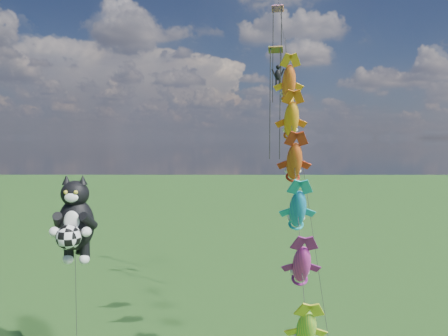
{
  "coord_description": "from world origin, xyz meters",
  "views": [
    {
      "loc": [
        12.62,
        -16.47,
        14.06
      ],
      "look_at": [
        12.52,
        14.48,
        11.93
      ],
      "focal_mm": 35.0,
      "sensor_mm": 36.0,
      "label": 1
    }
  ],
  "objects": [
    {
      "name": "cat_kite_rig",
      "position": [
        3.86,
        8.54,
        9.3
      ],
      "size": [
        2.5,
        4.15,
        11.93
      ],
      "rotation": [
        0.0,
        0.0,
        0.29
      ],
      "color": "brown",
      "rests_on": "ground"
    },
    {
      "name": "fish_windsock_rig",
      "position": [
        16.28,
        6.05,
        11.62
      ],
      "size": [
        1.36,
        15.96,
        20.69
      ],
      "rotation": [
        0.0,
        0.0,
        0.27
      ],
      "color": "brown",
      "rests_on": "ground"
    },
    {
      "name": "parafoil_rig",
      "position": [
        16.93,
        19.29,
        19.27
      ],
      "size": [
        2.57,
        17.46,
        26.14
      ],
      "rotation": [
        0.0,
        0.0,
        0.16
      ],
      "color": "brown",
      "rests_on": "ground"
    }
  ]
}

